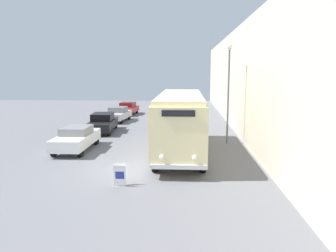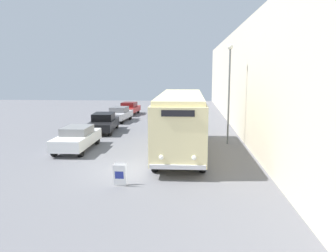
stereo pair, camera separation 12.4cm
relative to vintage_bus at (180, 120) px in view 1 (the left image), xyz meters
The scene contains 9 objects.
ground_plane 4.87m from the vintage_bus, 120.77° to the right, with size 80.00×80.00×0.00m, color slate.
building_wall_right 7.93m from the vintage_bus, 54.30° to the left, with size 0.30×60.00×8.34m.
vintage_bus is the anchor object (origin of this frame).
sign_board 6.67m from the vintage_bus, 112.22° to the right, with size 0.54×0.36×0.97m.
streetlamp 4.76m from the vintage_bus, 41.52° to the left, with size 0.36×0.36×6.64m.
parked_car_near 6.63m from the vintage_bus, behind, with size 1.85×4.72×1.47m.
parked_car_mid 9.36m from the vintage_bus, 134.21° to the left, with size 2.19×4.88×1.52m.
parked_car_far 14.06m from the vintage_bus, 117.32° to the left, with size 2.13×4.38×1.42m.
parked_car_distant 18.87m from the vintage_bus, 109.86° to the left, with size 2.12×4.26×1.40m.
Camera 1 is at (2.62, -15.53, 4.84)m, focal length 35.00 mm.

